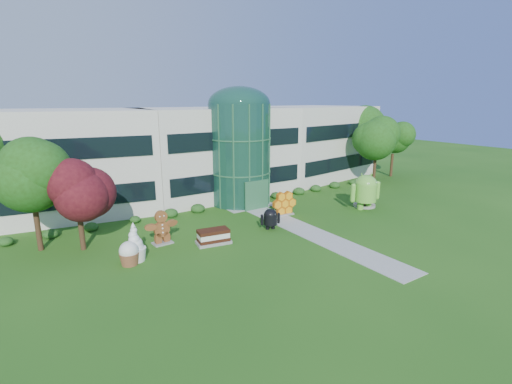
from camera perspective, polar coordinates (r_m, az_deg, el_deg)
ground at (r=28.77m, az=10.05°, el=-6.93°), size 140.00×140.00×0.00m
building at (r=42.13m, az=-6.74°, el=6.40°), size 46.00×15.00×9.30m
atrium at (r=36.88m, az=-2.52°, el=5.79°), size 6.00×6.00×9.80m
walkway at (r=30.15m, az=7.45°, el=-5.80°), size 2.40×20.00×0.04m
tree_red at (r=27.98m, az=-25.61°, el=-2.27°), size 4.00×4.00×6.00m
trees_backdrop at (r=37.84m, az=-3.29°, el=4.92°), size 52.00×8.00×8.40m
android_green at (r=36.61m, az=16.50°, el=0.44°), size 3.80×2.90×3.89m
android_black at (r=29.86m, az=2.23°, el=-3.92°), size 1.97×1.56×1.97m
donut at (r=37.53m, az=16.45°, el=-0.14°), size 2.73×1.49×2.74m
gingerbread at (r=27.63m, az=-14.32°, el=-5.26°), size 2.81×1.24×2.53m
ice_cream_sandwich at (r=27.20m, az=-6.57°, el=-6.82°), size 2.62×1.59×1.10m
honeycomb at (r=33.55m, az=4.37°, el=-1.91°), size 2.58×1.08×1.98m
froyo at (r=25.29m, az=-18.20°, el=-7.31°), size 1.53×1.53×2.58m
cupcake at (r=25.01m, az=-18.94°, el=-8.88°), size 1.44×1.44×1.56m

